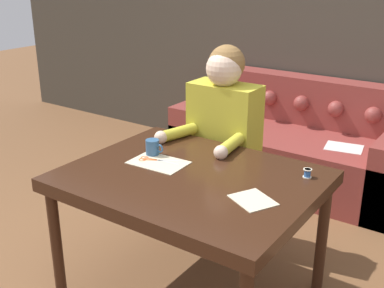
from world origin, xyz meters
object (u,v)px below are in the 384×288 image
object	(u,v)px
couch	(292,146)
thread_spool	(307,173)
dining_table	(191,187)
person	(223,143)
mug	(153,147)
scissors	(153,160)

from	to	relation	value
couch	thread_spool	size ratio (longest dim) A/B	41.84
dining_table	person	world-z (taller)	person
dining_table	thread_spool	world-z (taller)	thread_spool
person	mug	distance (m)	0.57
dining_table	mug	bearing A→B (deg)	163.24
dining_table	couch	size ratio (longest dim) A/B	0.67
dining_table	couch	world-z (taller)	couch
couch	person	world-z (taller)	person
dining_table	mug	xyz separation A→B (m)	(-0.33, 0.10, 0.12)
scissors	couch	bearing A→B (deg)	87.00
mug	couch	bearing A→B (deg)	85.21
couch	thread_spool	xyz separation A→B (m)	(0.69, -1.46, 0.46)
scissors	mug	size ratio (longest dim) A/B	2.10
dining_table	thread_spool	size ratio (longest dim) A/B	28.00
couch	person	bearing A→B (deg)	-90.15
couch	scissors	world-z (taller)	couch
dining_table	person	distance (m)	0.67
person	couch	bearing A→B (deg)	89.85
thread_spool	person	bearing A→B (deg)	154.48
mug	thread_spool	world-z (taller)	mug
dining_table	mug	distance (m)	0.36
couch	scissors	xyz separation A→B (m)	(-0.09, -1.73, 0.44)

